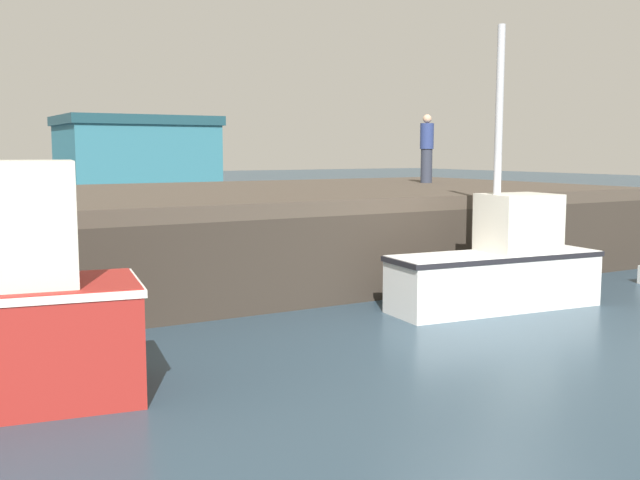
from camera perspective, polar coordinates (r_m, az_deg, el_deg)
ground at (r=10.43m, az=13.30°, el=-7.76°), size 120.00×160.00×0.10m
pier at (r=15.99m, az=0.63°, el=2.94°), size 12.63×7.96×1.74m
fishing_boat_near_right at (r=12.39m, az=13.56°, el=-1.92°), size 3.70×1.41×4.49m
dockworker at (r=19.03m, az=8.15°, el=6.93°), size 0.34×0.34×1.71m
warehouse at (r=42.36m, az=-13.85°, el=6.20°), size 8.07×6.09×4.38m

